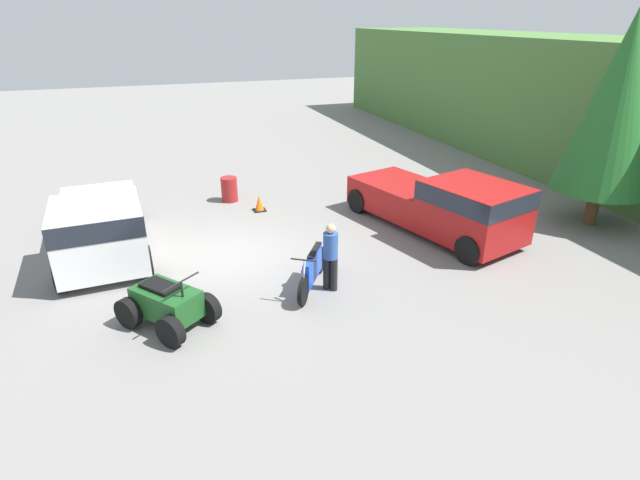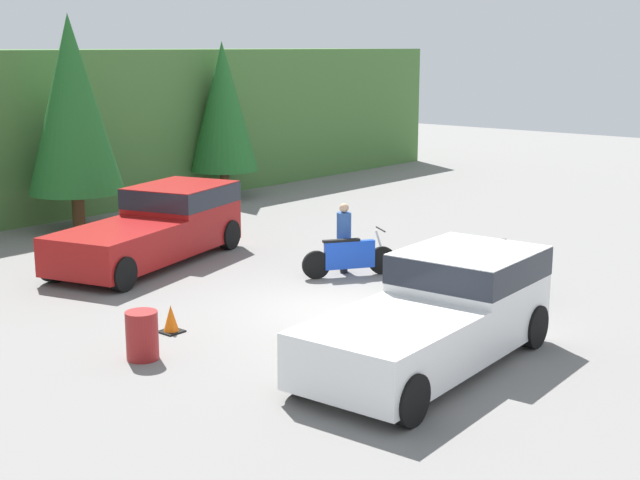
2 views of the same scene
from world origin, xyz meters
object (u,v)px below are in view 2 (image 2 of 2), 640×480
at_px(pickup_truck_red, 160,223).
at_px(dirt_bike, 350,257).
at_px(rider_person, 344,235).
at_px(quad_atv, 487,276).
at_px(traffic_cone, 171,320).
at_px(steel_barrel, 142,335).
at_px(pickup_truck_second, 442,308).

bearing_deg(pickup_truck_red, dirt_bike, -84.98).
bearing_deg(rider_person, pickup_truck_red, 162.84).
bearing_deg(pickup_truck_red, quad_atv, -89.86).
distance_m(dirt_bike, traffic_cone, 5.65).
xyz_separation_m(dirt_bike, steel_barrel, (-6.97, -0.82, -0.04)).
height_order(pickup_truck_red, dirt_bike, pickup_truck_red).
distance_m(rider_person, traffic_cone, 5.94).
bearing_deg(rider_person, pickup_truck_second, -77.63).
bearing_deg(pickup_truck_second, quad_atv, 16.22).
xyz_separation_m(pickup_truck_second, steel_barrel, (-3.39, 4.10, -0.53)).
height_order(traffic_cone, steel_barrel, steel_barrel).
height_order(pickup_truck_second, traffic_cone, pickup_truck_second).
relative_size(dirt_bike, quad_atv, 0.87).
xyz_separation_m(traffic_cone, steel_barrel, (-1.33, -0.79, 0.19)).
bearing_deg(traffic_cone, steel_barrel, -149.26).
xyz_separation_m(dirt_bike, traffic_cone, (-5.64, -0.04, -0.23)).
xyz_separation_m(pickup_truck_red, dirt_bike, (1.82, -4.87, -0.50)).
bearing_deg(pickup_truck_second, steel_barrel, 126.22).
bearing_deg(rider_person, steel_barrel, -122.39).
distance_m(dirt_bike, quad_atv, 3.51).
relative_size(quad_atv, traffic_cone, 4.24).
bearing_deg(quad_atv, rider_person, 55.68).
height_order(quad_atv, rider_person, rider_person).
relative_size(dirt_bike, steel_barrel, 2.31).
relative_size(pickup_truck_red, dirt_bike, 3.04).
bearing_deg(traffic_cone, rider_person, 4.01).
height_order(dirt_bike, steel_barrel, dirt_bike).
distance_m(dirt_bike, rider_person, 0.64).
relative_size(pickup_truck_red, pickup_truck_second, 1.11).
bearing_deg(pickup_truck_second, dirt_bike, 50.67).
bearing_deg(traffic_cone, dirt_bike, 0.36).
height_order(pickup_truck_red, steel_barrel, pickup_truck_red).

